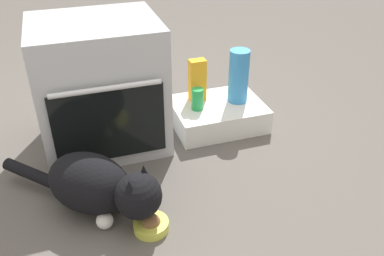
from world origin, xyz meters
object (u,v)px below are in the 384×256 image
at_px(pantry_cabinet, 217,114).
at_px(juice_carton, 197,80).
at_px(oven, 101,86).
at_px(water_bottle, 239,76).
at_px(food_bowl, 151,225).
at_px(soda_can, 197,99).
at_px(cat, 99,186).

height_order(pantry_cabinet, juice_carton, juice_carton).
distance_m(oven, water_bottle, 0.75).
height_order(food_bowl, juice_carton, juice_carton).
xyz_separation_m(oven, soda_can, (0.50, -0.05, -0.13)).
bearing_deg(juice_carton, cat, -136.38).
bearing_deg(juice_carton, water_bottle, -21.48).
bearing_deg(food_bowl, water_bottle, 45.72).
bearing_deg(water_bottle, pantry_cabinet, -178.45).
height_order(water_bottle, soda_can, water_bottle).
relative_size(food_bowl, cat, 0.23).
height_order(oven, water_bottle, oven).
height_order(juice_carton, soda_can, juice_carton).
relative_size(cat, water_bottle, 2.11).
distance_m(food_bowl, juice_carton, 0.93).
distance_m(pantry_cabinet, soda_can, 0.18).
bearing_deg(pantry_cabinet, food_bowl, -128.86).
xyz_separation_m(pantry_cabinet, juice_carton, (-0.09, 0.09, 0.19)).
distance_m(pantry_cabinet, food_bowl, 0.88).
relative_size(oven, soda_can, 5.48).
bearing_deg(soda_can, cat, -140.20).
distance_m(juice_carton, water_bottle, 0.23).
bearing_deg(soda_can, oven, 174.58).
xyz_separation_m(food_bowl, soda_can, (0.42, 0.67, 0.17)).
xyz_separation_m(oven, juice_carton, (0.53, 0.06, -0.07)).
relative_size(food_bowl, juice_carton, 0.60).
distance_m(water_bottle, soda_can, 0.26).
distance_m(cat, juice_carton, 0.88).
xyz_separation_m(food_bowl, cat, (-0.18, 0.17, 0.12)).
relative_size(water_bottle, soda_can, 2.50).
distance_m(oven, food_bowl, 0.78).
height_order(oven, food_bowl, oven).
distance_m(pantry_cabinet, juice_carton, 0.23).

